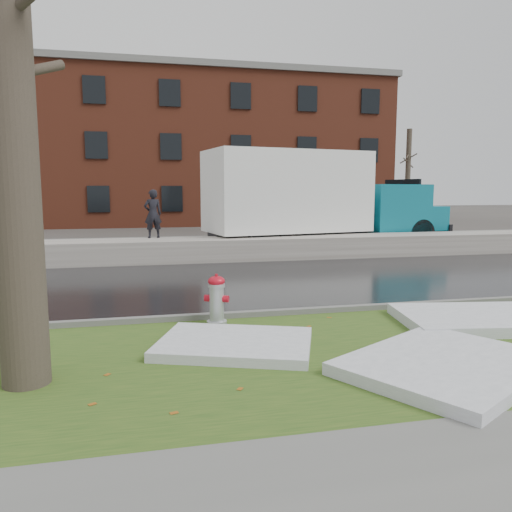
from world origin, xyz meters
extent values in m
plane|color=#47423D|center=(0.00, 0.00, 0.00)|extent=(120.00, 120.00, 0.00)
cube|color=#274717|center=(0.00, -1.25, 0.02)|extent=(60.00, 4.50, 0.04)
cube|color=black|center=(0.00, 4.50, 0.01)|extent=(60.00, 7.00, 0.03)
cube|color=slate|center=(0.00, 13.00, 0.01)|extent=(60.00, 9.00, 0.03)
cube|color=slate|center=(0.00, 1.00, 0.07)|extent=(60.00, 0.15, 0.14)
cube|color=#ADA79E|center=(0.00, 8.70, 0.38)|extent=(60.00, 1.60, 0.75)
cube|color=brown|center=(2.00, 30.00, 5.00)|extent=(26.00, 12.00, 10.00)
cylinder|color=brown|center=(-6.00, 26.00, 3.25)|extent=(0.36, 0.36, 6.50)
cylinder|color=brown|center=(-6.00, 26.00, 4.20)|extent=(0.84, 1.62, 0.73)
cylinder|color=brown|center=(-6.00, 26.00, 5.10)|extent=(1.08, 1.26, 0.66)
cylinder|color=brown|center=(-6.00, 26.00, 3.60)|extent=(1.40, 0.61, 0.63)
cylinder|color=brown|center=(16.00, 24.00, 3.25)|extent=(0.36, 0.36, 6.50)
cylinder|color=brown|center=(16.00, 24.00, 4.20)|extent=(0.84, 1.62, 0.73)
cylinder|color=brown|center=(16.00, 24.00, 5.10)|extent=(1.08, 1.26, 0.66)
cylinder|color=brown|center=(16.00, 24.00, 3.60)|extent=(1.40, 0.61, 0.63)
cylinder|color=#AAAEB3|center=(-0.81, 0.60, 0.42)|extent=(0.33, 0.33, 0.76)
ellipsoid|color=red|center=(-0.81, 0.60, 0.80)|extent=(0.39, 0.39, 0.18)
cylinder|color=red|center=(-0.81, 0.60, 0.90)|extent=(0.07, 0.07, 0.05)
cylinder|color=red|center=(-0.96, 0.66, 0.50)|extent=(0.15, 0.15, 0.12)
cylinder|color=red|center=(-0.67, 0.54, 0.50)|extent=(0.15, 0.15, 0.12)
cylinder|color=#AAAEB3|center=(-0.75, 0.74, 0.50)|extent=(0.18, 0.16, 0.15)
cylinder|color=brown|center=(-3.44, -1.53, 3.53)|extent=(0.74, 0.74, 6.98)
cylinder|color=brown|center=(-3.44, -1.53, 4.23)|extent=(1.38, 1.23, 0.73)
cylinder|color=brown|center=(-3.44, -1.53, 3.63)|extent=(1.13, 1.08, 0.62)
cube|color=black|center=(4.68, 10.52, 0.71)|extent=(8.81, 2.57, 0.24)
cube|color=white|center=(3.28, 10.28, 2.30)|extent=(6.29, 3.70, 2.95)
cube|color=#0E6C7F|center=(7.75, 11.06, 1.64)|extent=(2.93, 3.02, 1.86)
cube|color=#0E6C7F|center=(9.31, 11.33, 1.20)|extent=(1.70, 2.59, 0.98)
cube|color=black|center=(8.50, 11.19, 2.30)|extent=(0.46, 2.17, 0.98)
cube|color=black|center=(-0.28, 9.66, 0.36)|extent=(2.07, 1.61, 0.73)
cylinder|color=black|center=(8.75, 10.07, 0.60)|extent=(1.24, 0.53, 1.20)
cylinder|color=black|center=(8.36, 12.33, 0.60)|extent=(1.24, 0.53, 1.20)
cylinder|color=black|center=(3.80, 9.21, 0.60)|extent=(1.24, 0.53, 1.20)
cylinder|color=black|center=(3.40, 11.47, 0.60)|extent=(1.24, 0.53, 1.20)
cylinder|color=black|center=(2.07, 8.91, 0.60)|extent=(1.24, 0.53, 1.20)
cylinder|color=black|center=(1.68, 11.17, 0.60)|extent=(1.24, 0.53, 1.20)
imported|color=black|center=(-1.68, 9.30, 1.56)|extent=(0.66, 0.50, 1.62)
cube|color=silver|center=(1.77, -2.27, 0.12)|extent=(3.25, 3.04, 0.16)
cube|color=silver|center=(-0.74, -0.77, 0.11)|extent=(2.62, 2.27, 0.14)
cube|color=silver|center=(3.72, -0.39, 0.13)|extent=(3.05, 2.23, 0.18)
camera|label=1|loc=(-2.01, -7.78, 2.37)|focal=35.00mm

